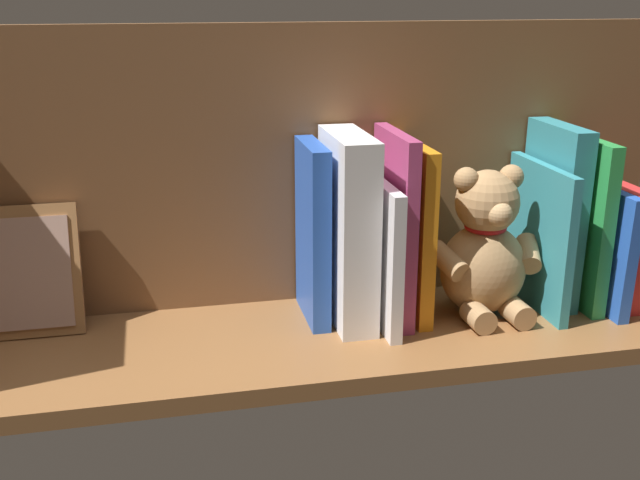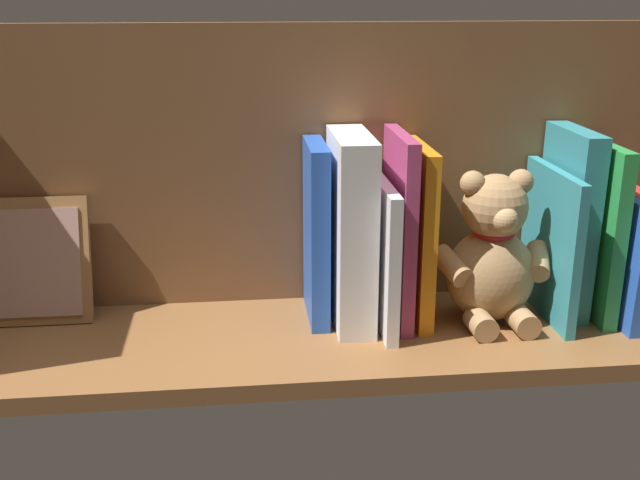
# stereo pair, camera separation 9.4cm
# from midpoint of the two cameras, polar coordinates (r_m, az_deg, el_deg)

# --- Properties ---
(ground_plane) EXTENTS (1.02, 0.27, 0.02)m
(ground_plane) POSITION_cam_midpoint_polar(r_m,az_deg,el_deg) (0.98, 2.74, -7.32)
(ground_plane) COLOR brown
(shelf_back_panel) EXTENTS (1.02, 0.02, 0.37)m
(shelf_back_panel) POSITION_cam_midpoint_polar(r_m,az_deg,el_deg) (1.03, 1.92, 5.48)
(shelf_back_panel) COLOR brown
(shelf_back_panel) RESTS_ON ground_plane
(book_0) EXTENTS (0.03, 0.15, 0.16)m
(book_0) POSITION_cam_midpoint_polar(r_m,az_deg,el_deg) (1.11, 24.42, -0.76)
(book_0) COLOR red
(book_0) RESTS_ON ground_plane
(book_1) EXTENTS (0.02, 0.17, 0.17)m
(book_1) POSITION_cam_midpoint_polar(r_m,az_deg,el_deg) (1.09, 23.32, -0.95)
(book_1) COLOR blue
(book_1) RESTS_ON ground_plane
(book_2) EXTENTS (0.02, 0.15, 0.23)m
(book_2) POSITION_cam_midpoint_polar(r_m,az_deg,el_deg) (1.08, 22.12, 0.77)
(book_2) COLOR green
(book_2) RESTS_ON ground_plane
(book_3) EXTENTS (0.03, 0.13, 0.24)m
(book_3) POSITION_cam_midpoint_polar(r_m,az_deg,el_deg) (1.07, 20.41, 1.28)
(book_3) COLOR teal
(book_3) RESTS_ON ground_plane
(book_4) EXTENTS (0.01, 0.17, 0.20)m
(book_4) POSITION_cam_midpoint_polar(r_m,az_deg,el_deg) (1.05, 19.32, -0.31)
(book_4) COLOR teal
(book_4) RESTS_ON ground_plane
(teddy_bear) EXTENTS (0.16, 0.13, 0.20)m
(teddy_bear) POSITION_cam_midpoint_polar(r_m,az_deg,el_deg) (1.01, 15.37, -1.19)
(teddy_bear) COLOR tan
(teddy_bear) RESTS_ON ground_plane
(book_5) EXTENTS (0.02, 0.14, 0.23)m
(book_5) POSITION_cam_midpoint_polar(r_m,az_deg,el_deg) (1.00, 9.96, 0.48)
(book_5) COLOR orange
(book_5) RESTS_ON ground_plane
(book_6) EXTENTS (0.02, 0.14, 0.24)m
(book_6) POSITION_cam_midpoint_polar(r_m,az_deg,el_deg) (0.98, 8.62, 0.83)
(book_6) COLOR #B23F72
(book_6) RESTS_ON ground_plane
(book_7) EXTENTS (0.02, 0.17, 0.19)m
(book_7) POSITION_cam_midpoint_polar(r_m,az_deg,el_deg) (0.98, 7.38, -1.04)
(book_7) COLOR silver
(book_7) RESTS_ON ground_plane
(dictionary_thick_white) EXTENTS (0.05, 0.14, 0.25)m
(dictionary_thick_white) POSITION_cam_midpoint_polar(r_m,az_deg,el_deg) (0.97, 5.10, 0.70)
(dictionary_thick_white) COLOR white
(dictionary_thick_white) RESTS_ON ground_plane
(book_8) EXTENTS (0.02, 0.12, 0.23)m
(book_8) POSITION_cam_midpoint_polar(r_m,az_deg,el_deg) (0.98, 2.47, 0.53)
(book_8) COLOR blue
(book_8) RESTS_ON ground_plane
(picture_frame_leaning) EXTENTS (0.14, 0.05, 0.16)m
(picture_frame_leaning) POSITION_cam_midpoint_polar(r_m,az_deg,el_deg) (1.03, -18.19, -1.59)
(picture_frame_leaning) COLOR #9E6B3D
(picture_frame_leaning) RESTS_ON ground_plane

